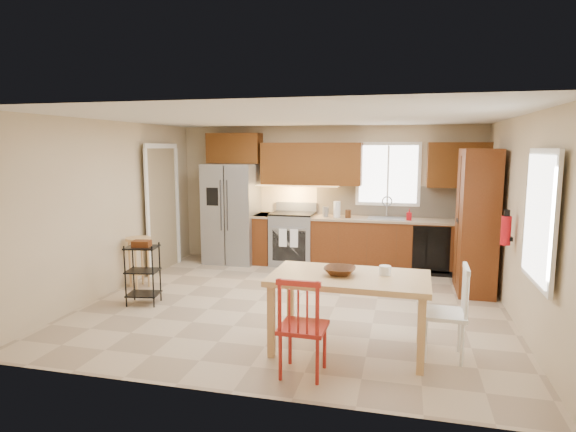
# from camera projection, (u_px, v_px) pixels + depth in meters

# --- Properties ---
(floor) EXTENTS (5.50, 5.50, 0.00)m
(floor) POSITION_uv_depth(u_px,v_px,m) (295.00, 304.00, 6.56)
(floor) COLOR tan
(floor) RESTS_ON ground
(ceiling) EXTENTS (5.50, 5.00, 0.02)m
(ceiling) POSITION_uv_depth(u_px,v_px,m) (296.00, 118.00, 6.21)
(ceiling) COLOR silver
(ceiling) RESTS_ON ground
(wall_back) EXTENTS (5.50, 0.02, 2.50)m
(wall_back) POSITION_uv_depth(u_px,v_px,m) (326.00, 195.00, 8.79)
(wall_back) COLOR #CCB793
(wall_back) RESTS_ON ground
(wall_front) EXTENTS (5.50, 0.02, 2.50)m
(wall_front) POSITION_uv_depth(u_px,v_px,m) (228.00, 253.00, 3.98)
(wall_front) COLOR #CCB793
(wall_front) RESTS_ON ground
(wall_left) EXTENTS (0.02, 5.00, 2.50)m
(wall_left) POSITION_uv_depth(u_px,v_px,m) (113.00, 207.00, 7.04)
(wall_left) COLOR #CCB793
(wall_left) RESTS_ON ground
(wall_right) EXTENTS (0.02, 5.00, 2.50)m
(wall_right) POSITION_uv_depth(u_px,v_px,m) (520.00, 221.00, 5.74)
(wall_right) COLOR #CCB793
(wall_right) RESTS_ON ground
(refrigerator) EXTENTS (0.92, 0.75, 1.82)m
(refrigerator) POSITION_uv_depth(u_px,v_px,m) (232.00, 213.00, 8.88)
(refrigerator) COLOR gray
(refrigerator) RESTS_ON floor
(range_stove) EXTENTS (0.76, 0.63, 0.92)m
(range_stove) POSITION_uv_depth(u_px,v_px,m) (293.00, 239.00, 8.73)
(range_stove) COLOR gray
(range_stove) RESTS_ON floor
(base_cabinet_narrow) EXTENTS (0.30, 0.60, 0.90)m
(base_cabinet_narrow) POSITION_uv_depth(u_px,v_px,m) (264.00, 238.00, 8.88)
(base_cabinet_narrow) COLOR #5D2A11
(base_cabinet_narrow) RESTS_ON floor
(base_cabinet_run) EXTENTS (2.92, 0.60, 0.90)m
(base_cabinet_run) POSITION_uv_depth(u_px,v_px,m) (397.00, 245.00, 8.31)
(base_cabinet_run) COLOR #5D2A11
(base_cabinet_run) RESTS_ON floor
(dishwasher) EXTENTS (0.60, 0.02, 0.78)m
(dishwasher) POSITION_uv_depth(u_px,v_px,m) (431.00, 250.00, 7.90)
(dishwasher) COLOR black
(dishwasher) RESTS_ON floor
(backsplash) EXTENTS (2.92, 0.03, 0.55)m
(backsplash) POSITION_uv_depth(u_px,v_px,m) (398.00, 201.00, 8.48)
(backsplash) COLOR #C3B092
(backsplash) RESTS_ON wall_back
(upper_over_fridge) EXTENTS (1.00, 0.35, 0.55)m
(upper_over_fridge) POSITION_uv_depth(u_px,v_px,m) (234.00, 148.00, 8.90)
(upper_over_fridge) COLOR #633510
(upper_over_fridge) RESTS_ON wall_back
(upper_left_block) EXTENTS (1.80, 0.35, 0.75)m
(upper_left_block) POSITION_uv_depth(u_px,v_px,m) (311.00, 164.00, 8.60)
(upper_left_block) COLOR #633510
(upper_left_block) RESTS_ON wall_back
(upper_right_block) EXTENTS (1.00, 0.35, 0.75)m
(upper_right_block) POSITION_uv_depth(u_px,v_px,m) (458.00, 165.00, 8.01)
(upper_right_block) COLOR #633510
(upper_right_block) RESTS_ON wall_back
(window_back) EXTENTS (1.12, 0.04, 1.12)m
(window_back) POSITION_uv_depth(u_px,v_px,m) (388.00, 174.00, 8.45)
(window_back) COLOR white
(window_back) RESTS_ON wall_back
(sink) EXTENTS (0.62, 0.46, 0.16)m
(sink) POSITION_uv_depth(u_px,v_px,m) (386.00, 221.00, 8.30)
(sink) COLOR gray
(sink) RESTS_ON base_cabinet_run
(undercab_glow) EXTENTS (1.60, 0.30, 0.01)m
(undercab_glow) POSITION_uv_depth(u_px,v_px,m) (294.00, 186.00, 8.70)
(undercab_glow) COLOR #FFBF66
(undercab_glow) RESTS_ON wall_back
(soap_bottle) EXTENTS (0.09, 0.09, 0.19)m
(soap_bottle) POSITION_uv_depth(u_px,v_px,m) (409.00, 215.00, 8.09)
(soap_bottle) COLOR #B00C14
(soap_bottle) RESTS_ON base_cabinet_run
(paper_towel) EXTENTS (0.12, 0.12, 0.28)m
(paper_towel) POSITION_uv_depth(u_px,v_px,m) (337.00, 209.00, 8.42)
(paper_towel) COLOR white
(paper_towel) RESTS_ON base_cabinet_run
(canister_steel) EXTENTS (0.11, 0.11, 0.18)m
(canister_steel) POSITION_uv_depth(u_px,v_px,m) (326.00, 212.00, 8.48)
(canister_steel) COLOR gray
(canister_steel) RESTS_ON base_cabinet_run
(canister_wood) EXTENTS (0.10, 0.10, 0.14)m
(canister_wood) POSITION_uv_depth(u_px,v_px,m) (348.00, 214.00, 8.36)
(canister_wood) COLOR #4D2914
(canister_wood) RESTS_ON base_cabinet_run
(pantry) EXTENTS (0.50, 0.95, 2.10)m
(pantry) POSITION_uv_depth(u_px,v_px,m) (477.00, 221.00, 6.99)
(pantry) COLOR #5D2A11
(pantry) RESTS_ON floor
(fire_extinguisher) EXTENTS (0.12, 0.12, 0.36)m
(fire_extinguisher) POSITION_uv_depth(u_px,v_px,m) (506.00, 231.00, 5.93)
(fire_extinguisher) COLOR #B00C14
(fire_extinguisher) RESTS_ON wall_right
(window_right) EXTENTS (0.04, 1.02, 1.32)m
(window_right) POSITION_uv_depth(u_px,v_px,m) (540.00, 218.00, 4.62)
(window_right) COLOR white
(window_right) RESTS_ON wall_right
(doorway) EXTENTS (0.04, 0.95, 2.10)m
(doorway) POSITION_uv_depth(u_px,v_px,m) (162.00, 210.00, 8.30)
(doorway) COLOR #8C7A59
(doorway) RESTS_ON wall_left
(dining_table) EXTENTS (1.65, 0.95, 0.79)m
(dining_table) POSITION_uv_depth(u_px,v_px,m) (349.00, 313.00, 5.03)
(dining_table) COLOR tan
(dining_table) RESTS_ON floor
(chair_red) EXTENTS (0.46, 0.46, 0.95)m
(chair_red) POSITION_uv_depth(u_px,v_px,m) (303.00, 325.00, 4.47)
(chair_red) COLOR #A32119
(chair_red) RESTS_ON floor
(chair_white) EXTENTS (0.46, 0.46, 0.95)m
(chair_white) POSITION_uv_depth(u_px,v_px,m) (444.00, 312.00, 4.84)
(chair_white) COLOR white
(chair_white) RESTS_ON floor
(table_bowl) EXTENTS (0.34, 0.34, 0.08)m
(table_bowl) POSITION_uv_depth(u_px,v_px,m) (340.00, 275.00, 4.99)
(table_bowl) COLOR #4D2914
(table_bowl) RESTS_ON dining_table
(table_jar) EXTENTS (0.13, 0.13, 0.14)m
(table_jar) POSITION_uv_depth(u_px,v_px,m) (385.00, 273.00, 4.98)
(table_jar) COLOR white
(table_jar) RESTS_ON dining_table
(bar_stool) EXTENTS (0.44, 0.44, 0.76)m
(bar_stool) POSITION_uv_depth(u_px,v_px,m) (139.00, 262.00, 7.32)
(bar_stool) COLOR tan
(bar_stool) RESTS_ON floor
(utility_cart) EXTENTS (0.47, 0.39, 0.83)m
(utility_cart) POSITION_uv_depth(u_px,v_px,m) (143.00, 274.00, 6.51)
(utility_cart) COLOR black
(utility_cart) RESTS_ON floor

